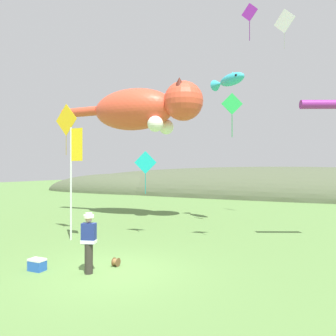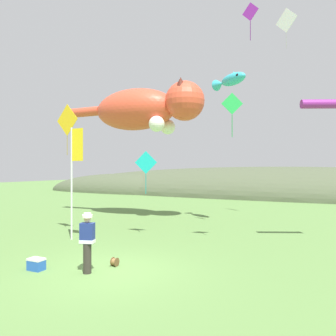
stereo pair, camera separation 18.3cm
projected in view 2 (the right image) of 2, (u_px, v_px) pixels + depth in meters
ground_plane at (108, 272)px, 9.76m from camera, size 120.00×120.00×0.00m
distant_hill_ridge at (250, 195)px, 37.64m from camera, size 62.49×13.34×6.60m
festival_attendant at (87, 241)px, 9.62m from camera, size 0.48×0.38×1.77m
kite_spool at (115, 262)px, 10.31m from camera, size 0.17×0.27×0.27m
picnic_cooler at (36, 264)px, 9.91m from camera, size 0.50×0.34×0.36m
festival_banner_pole at (74, 166)px, 14.10m from camera, size 0.66×0.08×4.86m
kite_giant_cat at (145, 109)px, 20.25m from camera, size 10.07×3.02×3.06m
kite_fish_windsock at (230, 80)px, 17.72m from camera, size 2.34×1.90×0.74m
kite_tube_streamer at (329, 104)px, 12.99m from camera, size 2.08×1.25×0.44m
kite_diamond_green at (232, 104)px, 12.98m from camera, size 0.77×0.43×1.77m
kite_diamond_white at (286, 21)px, 18.86m from camera, size 1.27×0.71×2.34m
kite_diamond_violet at (250, 12)px, 15.17m from camera, size 0.83×0.31×1.77m
kite_diamond_teal at (146, 163)px, 14.86m from camera, size 1.02×0.27×1.94m
kite_diamond_gold at (67, 120)px, 15.30m from camera, size 1.47×0.25×2.39m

